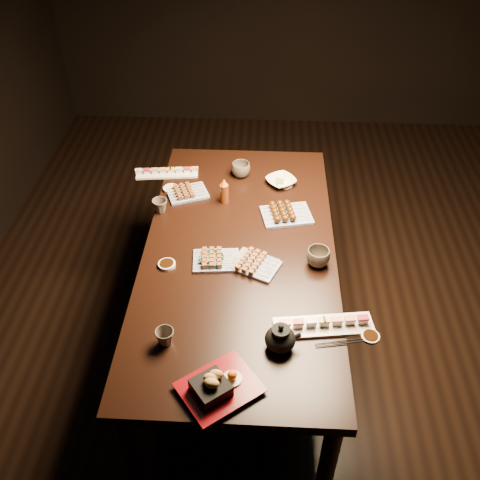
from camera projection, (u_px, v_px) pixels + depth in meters
The scene contains 23 objects.
ground at pixel (288, 322), 3.16m from camera, with size 5.00×5.00×0.00m, color black.
dining_table at pixel (240, 304), 2.76m from camera, with size 0.90×1.80×0.75m, color black.
sushi_platter_near at pixel (324, 323), 2.14m from camera, with size 0.40×0.11×0.05m, color white, non-canonical shape.
sushi_platter_far at pixel (167, 171), 2.99m from camera, with size 0.34×0.10×0.04m, color white, non-canonical shape.
yakitori_plate_center at pixel (216, 257), 2.44m from camera, with size 0.21×0.15×0.05m, color #828EB6, non-canonical shape.
yakitori_plate_right at pixel (255, 262), 2.41m from camera, with size 0.21×0.15×0.05m, color #828EB6, non-canonical shape.
yakitori_plate_left at pixel (187, 190), 2.84m from camera, with size 0.21×0.15×0.05m, color #828EB6, non-canonical shape.
tsukune_plate at pixel (287, 212), 2.69m from camera, with size 0.24×0.18×0.06m, color #828EB6, non-canonical shape.
edamame_bowl_green at pixel (212, 260), 2.44m from camera, with size 0.11×0.11×0.03m, color #277862.
edamame_bowl_cream at pixel (281, 181), 2.92m from camera, with size 0.15×0.15×0.04m, color beige.
tempura_tray at pixel (219, 382), 1.90m from camera, with size 0.27×0.22×0.10m, color black, non-canonical shape.
teacup_near_left at pixel (165, 337), 2.07m from camera, with size 0.07×0.07×0.07m, color #4B4339.
teacup_mid_right at pixel (318, 257), 2.41m from camera, with size 0.11×0.11×0.08m, color #4B4339.
teacup_far_left at pixel (160, 206), 2.72m from camera, with size 0.08×0.08×0.07m, color #4B4339.
teacup_far_right at pixel (241, 170), 2.97m from camera, with size 0.10×0.10×0.08m, color #4B4339.
teapot at pixel (280, 336), 2.04m from camera, with size 0.14×0.14×0.12m, color black, non-canonical shape.
condiment_bottle at pixel (224, 191), 2.76m from camera, with size 0.05×0.05×0.14m, color #662C0D.
sauce_dish_west at pixel (167, 264), 2.43m from camera, with size 0.08×0.08×0.01m, color white.
sauce_dish_east at pixel (285, 184), 2.92m from camera, with size 0.09×0.09×0.02m, color white.
sauce_dish_se at pixel (370, 337), 2.11m from camera, with size 0.07×0.07×0.01m, color white.
sauce_dish_nw at pixel (171, 189), 2.88m from camera, with size 0.09×0.09×0.02m, color white.
chopsticks_near at pixel (234, 399), 1.90m from camera, with size 0.20×0.02×0.01m, color black, non-canonical shape.
chopsticks_se at pixel (345, 342), 2.09m from camera, with size 0.24×0.02×0.01m, color black, non-canonical shape.
Camera 1 is at (-0.18, -2.10, 2.42)m, focal length 40.00 mm.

